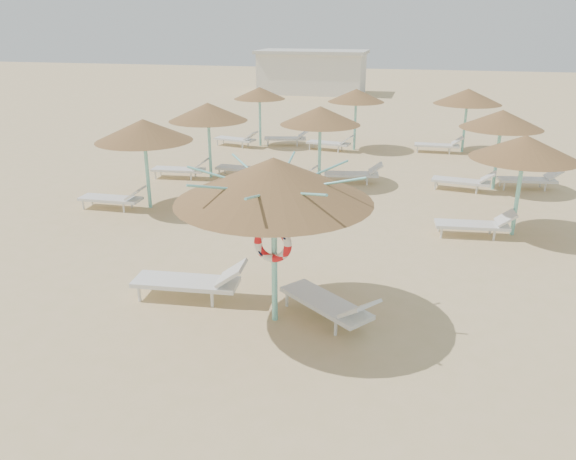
# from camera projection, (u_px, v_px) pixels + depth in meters

# --- Properties ---
(ground) EXTENTS (120.00, 120.00, 0.00)m
(ground) POSITION_uv_depth(u_px,v_px,m) (263.00, 308.00, 11.27)
(ground) COLOR #D5B382
(ground) RESTS_ON ground
(main_palapa) EXTENTS (3.57, 3.57, 3.20)m
(main_palapa) POSITION_uv_depth(u_px,v_px,m) (274.00, 181.00, 9.88)
(main_palapa) COLOR #7EDAD0
(main_palapa) RESTS_ON ground
(lounger_main_a) EXTENTS (2.39, 0.89, 0.85)m
(lounger_main_a) POSITION_uv_depth(u_px,v_px,m) (193.00, 281.00, 11.53)
(lounger_main_a) COLOR white
(lounger_main_a) RESTS_ON ground
(lounger_main_b) EXTENTS (2.11, 1.83, 0.79)m
(lounger_main_b) POSITION_uv_depth(u_px,v_px,m) (330.00, 304.00, 10.66)
(lounger_main_b) COLOR white
(lounger_main_b) RESTS_ON ground
(palapa_field) EXTENTS (14.78, 13.25, 2.72)m
(palapa_field) POSITION_uv_depth(u_px,v_px,m) (346.00, 114.00, 19.81)
(palapa_field) COLOR #7EDAD0
(palapa_field) RESTS_ON ground
(service_hut) EXTENTS (8.40, 4.40, 3.25)m
(service_hut) POSITION_uv_depth(u_px,v_px,m) (312.00, 72.00, 43.87)
(service_hut) COLOR silver
(service_hut) RESTS_ON ground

